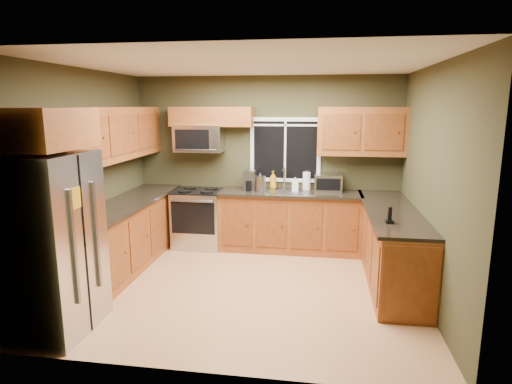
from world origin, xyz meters
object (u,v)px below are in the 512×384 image
(kettle, at_px, (260,183))
(soap_bottle_c, at_px, (250,182))
(toaster_oven, at_px, (328,183))
(paper_towel_roll, at_px, (306,181))
(soap_bottle_b, at_px, (295,184))
(range, at_px, (199,218))
(microwave, at_px, (199,138))
(refrigerator, at_px, (51,244))
(coffee_maker, at_px, (250,181))
(cordless_phone, at_px, (389,218))
(soap_bottle_a, at_px, (273,180))

(kettle, distance_m, soap_bottle_c, 0.33)
(toaster_oven, height_order, paper_towel_roll, paper_towel_roll)
(paper_towel_roll, distance_m, soap_bottle_c, 0.90)
(toaster_oven, xyz_separation_m, soap_bottle_b, (-0.51, -0.08, -0.03))
(range, relative_size, microwave, 1.23)
(kettle, bearing_deg, soap_bottle_c, 127.22)
(refrigerator, bearing_deg, coffee_maker, 61.84)
(microwave, height_order, cordless_phone, microwave)
(refrigerator, distance_m, kettle, 3.22)
(kettle, height_order, cordless_phone, kettle)
(kettle, bearing_deg, paper_towel_roll, 19.17)
(soap_bottle_b, distance_m, soap_bottle_c, 0.75)
(soap_bottle_c, distance_m, cordless_phone, 2.65)
(refrigerator, bearing_deg, kettle, 58.32)
(soap_bottle_c, bearing_deg, paper_towel_roll, -1.27)
(coffee_maker, bearing_deg, range, -176.11)
(range, distance_m, cordless_phone, 3.19)
(coffee_maker, bearing_deg, soap_bottle_b, 1.11)
(soap_bottle_a, distance_m, soap_bottle_c, 0.37)
(range, distance_m, soap_bottle_c, 1.00)
(soap_bottle_a, bearing_deg, paper_towel_roll, -2.16)
(soap_bottle_a, height_order, soap_bottle_c, soap_bottle_a)
(coffee_maker, relative_size, paper_towel_roll, 1.00)
(refrigerator, relative_size, coffee_maker, 5.87)
(soap_bottle_c, bearing_deg, kettle, -52.78)
(soap_bottle_c, bearing_deg, refrigerator, -116.40)
(microwave, bearing_deg, refrigerator, -103.34)
(refrigerator, xyz_separation_m, range, (0.69, 2.77, -0.43))
(cordless_phone, bearing_deg, soap_bottle_b, 124.62)
(refrigerator, bearing_deg, soap_bottle_b, 51.99)
(soap_bottle_b, bearing_deg, paper_towel_roll, 39.61)
(paper_towel_roll, bearing_deg, toaster_oven, -10.75)
(soap_bottle_a, relative_size, cordless_phone, 1.52)
(soap_bottle_b, bearing_deg, microwave, 177.51)
(range, relative_size, paper_towel_roll, 3.07)
(soap_bottle_b, height_order, soap_bottle_c, soap_bottle_b)
(toaster_oven, distance_m, kettle, 1.05)
(soap_bottle_b, xyz_separation_m, soap_bottle_c, (-0.73, 0.16, -0.02))
(cordless_phone, bearing_deg, refrigerator, -161.18)
(soap_bottle_b, bearing_deg, cordless_phone, -55.38)
(range, height_order, microwave, microwave)
(microwave, bearing_deg, kettle, -9.59)
(soap_bottle_b, distance_m, cordless_phone, 2.05)
(microwave, height_order, soap_bottle_b, microwave)
(microwave, relative_size, coffee_maker, 2.48)
(coffee_maker, height_order, cordless_phone, coffee_maker)
(cordless_phone, bearing_deg, toaster_oven, 110.49)
(soap_bottle_c, bearing_deg, toaster_oven, -3.87)
(kettle, height_order, paper_towel_roll, paper_towel_roll)
(coffee_maker, bearing_deg, toaster_oven, 4.28)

